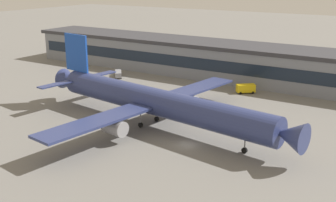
{
  "coord_description": "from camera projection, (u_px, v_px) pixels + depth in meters",
  "views": [
    {
      "loc": [
        38.08,
        -66.87,
        32.31
      ],
      "look_at": [
        -10.44,
        9.4,
        5.0
      ],
      "focal_mm": 44.87,
      "sensor_mm": 36.0,
      "label": 1
    }
  ],
  "objects": [
    {
      "name": "ground_plane",
      "position": [
        187.0,
        145.0,
        82.92
      ],
      "size": [
        600.0,
        600.0,
        0.0
      ],
      "primitive_type": "plane",
      "color": "slate"
    },
    {
      "name": "terminal_building",
      "position": [
        280.0,
        67.0,
        126.33
      ],
      "size": [
        187.64,
        17.97,
        11.29
      ],
      "color": "gray",
      "rests_on": "ground_plane"
    },
    {
      "name": "airliner",
      "position": [
        155.0,
        102.0,
        91.57
      ],
      "size": [
        67.0,
        57.63,
        18.05
      ],
      "color": "navy",
      "rests_on": "ground_plane"
    },
    {
      "name": "belt_loader",
      "position": [
        118.0,
        74.0,
        137.55
      ],
      "size": [
        5.63,
        6.2,
        1.95
      ],
      "color": "gray",
      "rests_on": "ground_plane"
    },
    {
      "name": "crew_van",
      "position": [
        246.0,
        88.0,
        118.83
      ],
      "size": [
        5.39,
        5.05,
        2.55
      ],
      "color": "yellow",
      "rests_on": "ground_plane"
    }
  ]
}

